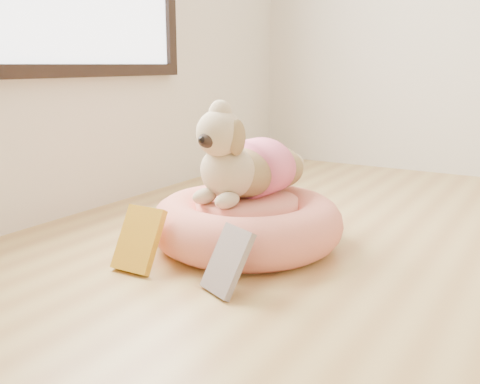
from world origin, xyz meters
The scene contains 4 objects.
pet_bed centered at (-1.06, 0.34, 0.09)m, with size 0.75×0.75×0.19m.
dog centered at (-1.08, 0.35, 0.39)m, with size 0.37×0.53×0.39m, color brown, non-canonical shape.
book_yellow centered at (-1.26, -0.07, 0.11)m, with size 0.15×0.03×0.23m, color yellow.
book_white centered at (-0.89, -0.07, 0.10)m, with size 0.14×0.02×0.22m, color white.
Camera 1 is at (-0.04, -1.39, 0.70)m, focal length 40.00 mm.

